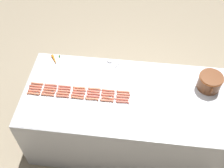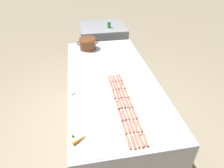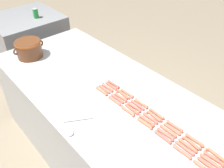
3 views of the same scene
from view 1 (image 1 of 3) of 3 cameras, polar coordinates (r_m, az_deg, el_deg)
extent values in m
plane|color=gray|center=(3.89, 2.68, -10.49)|extent=(20.00, 20.00, 0.00)
cube|color=#ADAFB5|center=(3.50, 2.95, -6.86)|extent=(1.09, 2.36, 0.91)
cube|color=silver|center=(3.12, 3.28, -2.32)|extent=(1.07, 2.31, 0.00)
cylinder|color=#CB7251|center=(3.32, -14.95, 0.09)|extent=(0.02, 0.13, 0.02)
sphere|color=#CB7251|center=(3.34, -15.99, 0.18)|extent=(0.02, 0.02, 0.02)
sphere|color=#CB7251|center=(3.30, -13.90, -0.01)|extent=(0.02, 0.02, 0.02)
cylinder|color=#D86D55|center=(3.27, -12.32, -0.18)|extent=(0.03, 0.13, 0.02)
sphere|color=#D86D55|center=(3.29, -13.37, -0.04)|extent=(0.02, 0.02, 0.02)
sphere|color=#D86D55|center=(3.25, -11.25, -0.32)|extent=(0.02, 0.02, 0.02)
cylinder|color=#D4644F|center=(3.22, -9.59, -0.47)|extent=(0.03, 0.13, 0.02)
sphere|color=#D4644F|center=(3.24, -10.68, -0.34)|extent=(0.02, 0.02, 0.02)
sphere|color=#D4644F|center=(3.21, -8.49, -0.59)|extent=(0.02, 0.02, 0.02)
cylinder|color=#D0704C|center=(3.19, -6.68, -0.76)|extent=(0.03, 0.13, 0.02)
sphere|color=#D0704C|center=(3.20, -7.78, -0.60)|extent=(0.02, 0.02, 0.02)
sphere|color=#D0704C|center=(3.17, -5.56, -0.92)|extent=(0.02, 0.02, 0.02)
cylinder|color=#D66F4F|center=(3.16, -3.57, -0.99)|extent=(0.03, 0.13, 0.02)
sphere|color=#D66F4F|center=(3.17, -4.70, -0.83)|extent=(0.02, 0.02, 0.02)
sphere|color=#D66F4F|center=(3.15, -2.43, -1.16)|extent=(0.02, 0.02, 0.02)
cylinder|color=#D06A53|center=(3.14, -0.77, -1.31)|extent=(0.03, 0.13, 0.02)
sphere|color=#D06A53|center=(3.15, -1.92, -1.18)|extent=(0.02, 0.02, 0.02)
sphere|color=#D06A53|center=(3.14, 0.39, -1.43)|extent=(0.02, 0.02, 0.02)
cylinder|color=#D86F52|center=(3.13, 2.27, -1.58)|extent=(0.03, 0.13, 0.02)
sphere|color=#D86F52|center=(3.14, 1.11, -1.43)|extent=(0.02, 0.02, 0.02)
sphere|color=#D86F52|center=(3.13, 3.43, -1.72)|extent=(0.02, 0.02, 0.02)
cylinder|color=#D5684E|center=(3.30, -15.23, -0.38)|extent=(0.02, 0.13, 0.02)
sphere|color=#D5684E|center=(3.32, -16.27, -0.29)|extent=(0.02, 0.02, 0.02)
sphere|color=#D5684E|center=(3.28, -14.17, -0.48)|extent=(0.02, 0.02, 0.02)
cylinder|color=#D36B55|center=(3.24, -12.41, -0.70)|extent=(0.02, 0.13, 0.02)
sphere|color=#D36B55|center=(3.26, -13.48, -0.60)|extent=(0.02, 0.02, 0.02)
sphere|color=#D36B55|center=(3.23, -11.32, -0.80)|extent=(0.02, 0.02, 0.02)
cylinder|color=#D56753|center=(3.20, -9.69, -0.92)|extent=(0.03, 0.13, 0.02)
sphere|color=#D56753|center=(3.22, -10.77, -0.75)|extent=(0.02, 0.02, 0.02)
sphere|color=#D56753|center=(3.19, -8.59, -1.09)|extent=(0.02, 0.02, 0.02)
cylinder|color=#D0694E|center=(3.17, -6.63, -1.23)|extent=(0.03, 0.13, 0.02)
sphere|color=#D0694E|center=(3.18, -7.74, -1.06)|extent=(0.02, 0.02, 0.02)
sphere|color=#D0694E|center=(3.15, -5.50, -1.39)|extent=(0.02, 0.02, 0.02)
cylinder|color=#D8654F|center=(3.14, -3.81, -1.53)|extent=(0.02, 0.13, 0.02)
sphere|color=#D8654F|center=(3.15, -4.96, -1.44)|extent=(0.02, 0.02, 0.02)
sphere|color=#D8654F|center=(3.13, -2.65, -1.62)|extent=(0.02, 0.02, 0.02)
cylinder|color=#CE6651|center=(3.12, -0.79, -1.82)|extent=(0.03, 0.13, 0.02)
sphere|color=#CE6651|center=(3.13, -1.95, -1.68)|extent=(0.02, 0.02, 0.02)
sphere|color=#CE6651|center=(3.12, 0.38, -1.96)|extent=(0.02, 0.02, 0.02)
cylinder|color=#CD6E55|center=(3.11, 2.35, -2.12)|extent=(0.03, 0.13, 0.02)
sphere|color=#CD6E55|center=(3.11, 1.18, -1.99)|extent=(0.02, 0.02, 0.02)
sphere|color=#CD6E55|center=(3.11, 3.53, -2.25)|extent=(0.02, 0.02, 0.02)
cylinder|color=#D46E56|center=(3.28, -15.31, -0.89)|extent=(0.03, 0.13, 0.02)
sphere|color=#D46E56|center=(3.30, -16.35, -0.75)|extent=(0.02, 0.02, 0.02)
sphere|color=#D46E56|center=(3.25, -14.26, -1.02)|extent=(0.02, 0.02, 0.02)
cylinder|color=#D16E50|center=(3.23, -12.56, -1.13)|extent=(0.02, 0.13, 0.02)
sphere|color=#D16E50|center=(3.25, -13.63, -1.01)|extent=(0.02, 0.02, 0.02)
sphere|color=#D16E50|center=(3.21, -11.47, -1.25)|extent=(0.02, 0.02, 0.02)
cylinder|color=#D16E53|center=(3.18, -9.72, -1.46)|extent=(0.03, 0.13, 0.02)
sphere|color=#D16E53|center=(3.20, -10.82, -1.32)|extent=(0.02, 0.02, 0.02)
sphere|color=#D16E53|center=(3.17, -8.60, -1.59)|extent=(0.02, 0.02, 0.02)
cylinder|color=#CD6751|center=(3.15, -6.78, -1.76)|extent=(0.03, 0.13, 0.02)
sphere|color=#CD6751|center=(3.16, -7.90, -1.59)|extent=(0.02, 0.02, 0.02)
sphere|color=#CD6751|center=(3.13, -5.64, -1.92)|extent=(0.02, 0.02, 0.02)
cylinder|color=#CC644F|center=(3.12, -3.78, -2.00)|extent=(0.03, 0.13, 0.02)
sphere|color=#CC644F|center=(3.13, -4.92, -1.82)|extent=(0.02, 0.02, 0.02)
sphere|color=#CC644F|center=(3.11, -2.63, -2.18)|extent=(0.02, 0.02, 0.02)
cylinder|color=#D16A53|center=(3.10, -0.92, -2.27)|extent=(0.03, 0.13, 0.02)
sphere|color=#D16A53|center=(3.11, -2.08, -2.09)|extent=(0.02, 0.02, 0.02)
sphere|color=#D16A53|center=(3.09, 0.24, -2.45)|extent=(0.02, 0.02, 0.02)
cylinder|color=#CE6953|center=(3.09, 2.23, -2.58)|extent=(0.03, 0.13, 0.02)
sphere|color=#CE6953|center=(3.10, 1.06, -2.42)|extent=(0.02, 0.02, 0.02)
sphere|color=#CE6953|center=(3.09, 3.41, -2.74)|extent=(0.02, 0.02, 0.02)
cylinder|color=#D6674D|center=(3.26, -15.52, -1.39)|extent=(0.03, 0.13, 0.02)
sphere|color=#D6674D|center=(3.28, -16.55, -1.21)|extent=(0.02, 0.02, 0.02)
sphere|color=#D6674D|center=(3.23, -14.49, -1.56)|extent=(0.02, 0.02, 0.02)
cylinder|color=#CD6D50|center=(3.21, -12.78, -1.63)|extent=(0.03, 0.13, 0.02)
sphere|color=#CD6D50|center=(3.22, -13.89, -1.58)|extent=(0.02, 0.02, 0.02)
sphere|color=#CD6D50|center=(3.19, -11.67, -1.67)|extent=(0.02, 0.02, 0.02)
cylinder|color=#CE6D4E|center=(3.16, -9.97, -1.95)|extent=(0.02, 0.13, 0.02)
sphere|color=#CE6D4E|center=(3.18, -11.09, -1.83)|extent=(0.02, 0.02, 0.02)
sphere|color=#CE6D4E|center=(3.15, -8.85, -2.07)|extent=(0.02, 0.02, 0.02)
cylinder|color=#D46D54|center=(3.13, -7.03, -2.26)|extent=(0.03, 0.13, 0.02)
sphere|color=#D46D54|center=(3.14, -8.19, -2.21)|extent=(0.02, 0.02, 0.02)
sphere|color=#D46D54|center=(3.12, -5.87, -2.31)|extent=(0.02, 0.02, 0.02)
cylinder|color=#D06355|center=(3.10, -3.90, -2.52)|extent=(0.02, 0.13, 0.02)
sphere|color=#D06355|center=(3.11, -5.06, -2.39)|extent=(0.02, 0.02, 0.02)
sphere|color=#D06355|center=(3.09, -2.73, -2.65)|extent=(0.02, 0.02, 0.02)
cylinder|color=#D1694D|center=(3.08, -0.81, -2.87)|extent=(0.03, 0.13, 0.02)
sphere|color=#D1694D|center=(3.08, -2.00, -2.83)|extent=(0.02, 0.02, 0.02)
sphere|color=#D1694D|center=(3.08, 0.39, -2.91)|extent=(0.02, 0.02, 0.02)
cylinder|color=#CB6550|center=(3.07, 2.07, -3.13)|extent=(0.02, 0.13, 0.02)
sphere|color=#CB6550|center=(3.07, 0.88, -3.01)|extent=(0.02, 0.02, 0.02)
sphere|color=#CB6550|center=(3.07, 3.27, -3.25)|extent=(0.02, 0.02, 0.02)
cylinder|color=#D2724E|center=(3.24, -15.68, -1.89)|extent=(0.03, 0.13, 0.02)
sphere|color=#D2724E|center=(3.26, -16.75, -1.82)|extent=(0.02, 0.02, 0.02)
sphere|color=#D2724E|center=(3.22, -14.59, -1.95)|extent=(0.02, 0.02, 0.02)
cylinder|color=#CE6D4C|center=(3.19, -12.96, -2.14)|extent=(0.03, 0.13, 0.02)
sphere|color=#CE6D4C|center=(3.21, -14.04, -2.00)|extent=(0.02, 0.02, 0.02)
sphere|color=#CE6D4C|center=(3.17, -11.87, -2.29)|extent=(0.02, 0.02, 0.02)
cylinder|color=#CB674E|center=(3.14, -10.05, -2.47)|extent=(0.03, 0.13, 0.02)
sphere|color=#CB674E|center=(3.16, -11.16, -2.31)|extent=(0.02, 0.02, 0.02)
sphere|color=#CB674E|center=(3.12, -8.93, -2.63)|extent=(0.02, 0.02, 0.02)
cylinder|color=#CD6D4D|center=(3.10, -7.04, -2.78)|extent=(0.03, 0.13, 0.02)
sphere|color=#CD6D4D|center=(3.12, -8.20, -2.70)|extent=(0.02, 0.02, 0.02)
sphere|color=#CD6D4D|center=(3.09, -5.87, -2.85)|extent=(0.02, 0.02, 0.02)
cylinder|color=#CF724E|center=(3.08, -4.12, -3.03)|extent=(0.03, 0.13, 0.02)
sphere|color=#CF724E|center=(3.09, -5.27, -2.84)|extent=(0.02, 0.02, 0.02)
sphere|color=#CF724E|center=(3.07, -2.95, -3.23)|extent=(0.02, 0.02, 0.02)
cylinder|color=#CD7052|center=(3.06, -1.06, -3.38)|extent=(0.03, 0.13, 0.02)
sphere|color=#CD7052|center=(3.07, -2.24, -3.21)|extent=(0.02, 0.02, 0.02)
sphere|color=#CD7052|center=(3.05, 0.13, -3.55)|extent=(0.02, 0.02, 0.02)
cylinder|color=#CD6352|center=(3.05, 2.13, -3.64)|extent=(0.03, 0.13, 0.02)
sphere|color=#CD6352|center=(3.05, 0.95, -3.46)|extent=(0.02, 0.02, 0.02)
sphere|color=#CD6352|center=(3.05, 3.33, -3.82)|extent=(0.02, 0.02, 0.02)
cylinder|color=brown|center=(3.30, 19.24, 0.40)|extent=(0.26, 0.26, 0.18)
torus|color=#9E4A1B|center=(3.25, 19.58, 1.25)|extent=(0.27, 0.27, 0.03)
torus|color=brown|center=(3.37, 19.11, 2.26)|extent=(0.07, 0.02, 0.07)
torus|color=brown|center=(3.21, 19.55, -1.14)|extent=(0.07, 0.02, 0.07)
cylinder|color=#B7B7BC|center=(3.37, 0.35, 3.16)|extent=(0.20, 0.12, 0.01)
ellipsoid|color=#B7B7BC|center=(3.45, -0.53, 4.67)|extent=(0.08, 0.09, 0.02)
cone|color=orange|center=(3.52, -11.60, 4.83)|extent=(0.16, 0.12, 0.03)
sphere|color=#387F2D|center=(3.56, -10.63, 5.61)|extent=(0.02, 0.02, 0.02)
camera|label=2|loc=(3.31, -37.17, 21.50)|focal=31.82mm
camera|label=3|loc=(3.41, -19.44, 27.92)|focal=38.37mm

